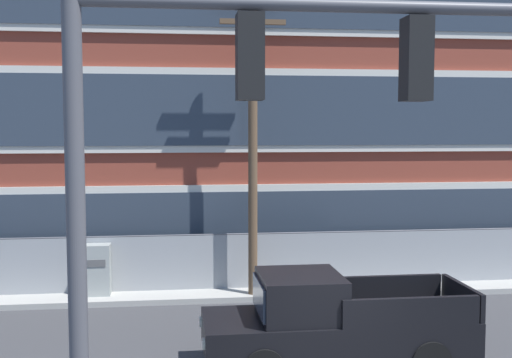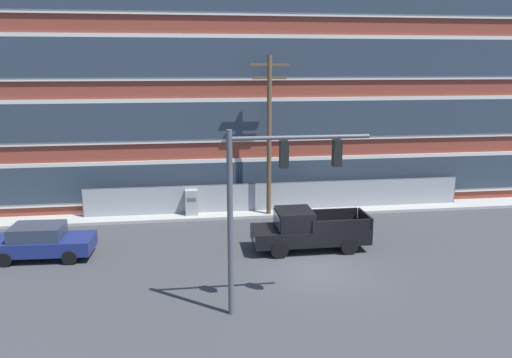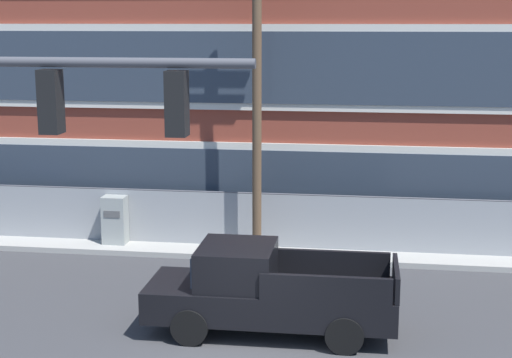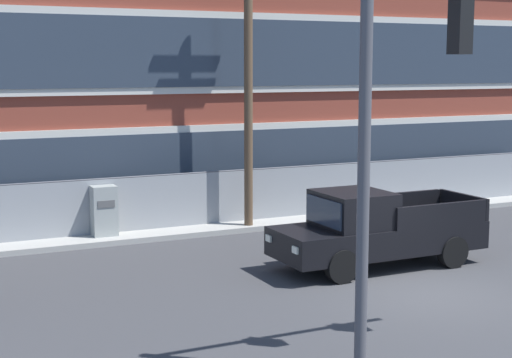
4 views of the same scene
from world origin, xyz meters
TOP-DOWN VIEW (x-y plane):
  - ground_plane at (0.00, 0.00)m, footprint 160.00×160.00m
  - sidewalk_building_side at (0.00, 8.40)m, footprint 80.00×1.75m
  - brick_mill_building at (-0.78, 15.16)m, footprint 38.83×12.36m
  - chain_link_fence at (-0.12, 8.61)m, footprint 22.17×0.06m
  - traffic_signal_mast at (-2.64, -3.22)m, footprint 4.81×0.43m
  - pickup_truck_black at (0.18, 2.49)m, footprint 5.50×2.06m
  - sedan_navy at (-11.91, 3.05)m, footprint 4.48×2.08m
  - utility_pole_near_corner at (-0.79, 7.88)m, footprint 2.16×0.26m
  - electrical_cabinet at (-5.16, 8.31)m, footprint 0.70×0.55m

SIDE VIEW (x-z plane):
  - ground_plane at x=0.00m, z-range 0.00..0.00m
  - sidewalk_building_side at x=0.00m, z-range 0.00..0.16m
  - sedan_navy at x=-11.91m, z-range 0.02..1.58m
  - electrical_cabinet at x=-5.16m, z-range 0.00..1.60m
  - chain_link_fence at x=-0.12m, z-range 0.02..1.81m
  - pickup_truck_black at x=0.18m, z-range -0.04..1.92m
  - traffic_signal_mast at x=-2.64m, z-range 1.30..7.80m
  - utility_pole_near_corner at x=-0.79m, z-range 0.42..9.42m
  - brick_mill_building at x=-0.78m, z-range 0.01..17.83m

